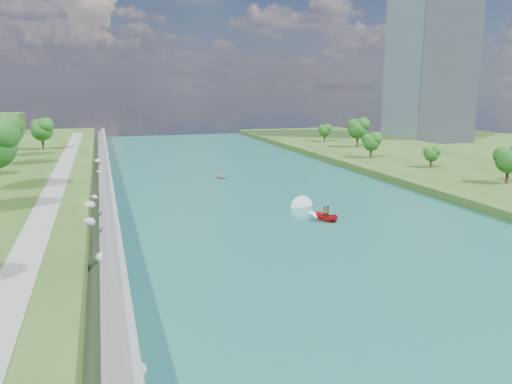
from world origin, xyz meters
name	(u,v)px	position (x,y,z in m)	size (l,w,h in m)	color
ground	(324,239)	(0.00, 0.00, 0.00)	(260.00, 260.00, 0.00)	#2D5119
river_water	(271,203)	(0.00, 20.00, 0.05)	(55.00, 240.00, 0.10)	#175A49
riprap_bank	(102,205)	(-25.86, 19.03, 1.80)	(4.81, 236.00, 4.18)	slate
riverside_path	(52,194)	(-32.50, 20.00, 3.55)	(3.00, 200.00, 0.10)	gray
office_tower	(431,51)	(82.50, 95.00, 30.00)	(22.00, 22.00, 60.00)	gray
trees_east	(422,148)	(40.80, 38.39, 5.39)	(15.55, 130.31, 9.75)	#1A4612
motorboat	(320,214)	(3.61, 9.05, 0.71)	(3.60, 18.68, 2.24)	red
raft	(222,177)	(-2.53, 43.63, 0.48)	(3.32, 3.55, 1.72)	#999AA1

